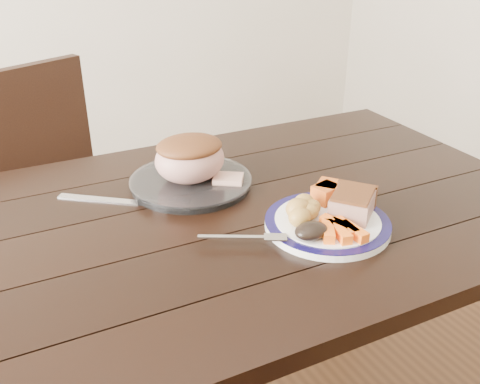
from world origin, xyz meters
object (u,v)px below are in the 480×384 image
roast_joint (190,160)px  dinner_plate (327,224)px  serving_platter (191,183)px  fork (249,238)px  dining_table (205,252)px  pork_slice (352,204)px  carving_knife (148,202)px  chair_far (60,193)px

roast_joint → dinner_plate: bearing=-60.7°
serving_platter → fork: 0.30m
dining_table → dinner_plate: bearing=-38.1°
dining_table → roast_joint: bearing=77.2°
pork_slice → fork: bearing=175.7°
dining_table → pork_slice: (0.27, -0.17, 0.14)m
dinner_plate → pork_slice: pork_slice is taller
dining_table → roast_joint: roast_joint is taller
pork_slice → carving_knife: 0.46m
serving_platter → fork: bearing=-90.8°
pork_slice → fork: size_ratio=0.63×
pork_slice → serving_platter: bearing=126.4°
dinner_plate → pork_slice: bearing=-4.8°
pork_slice → roast_joint: (-0.24, 0.32, 0.03)m
dinner_plate → dining_table: bearing=141.9°
fork → carving_knife: (-0.12, 0.26, -0.01)m
serving_platter → carving_knife: 0.13m
dining_table → serving_platter: size_ratio=5.62×
fork → carving_knife: fork is taller
dining_table → dinner_plate: dinner_plate is taller
roast_joint → carving_knife: size_ratio=0.65×
chair_far → fork: 0.95m
chair_far → roast_joint: size_ratio=5.46×
dinner_plate → carving_knife: size_ratio=1.01×
dining_table → serving_platter: serving_platter is taller
roast_joint → dining_table: bearing=-102.8°
dinner_plate → serving_platter: serving_platter is taller
dinner_plate → carving_knife: dinner_plate is taller
dining_table → chair_far: (-0.20, 0.73, -0.13)m
dinner_plate → roast_joint: 0.37m
dinner_plate → carving_knife: (-0.30, 0.28, -0.00)m
serving_platter → carving_knife: (-0.12, -0.04, -0.00)m
dinner_plate → pork_slice: size_ratio=2.56×
chair_far → serving_platter: 0.67m
roast_joint → serving_platter: bearing=-76.0°
pork_slice → roast_joint: size_ratio=0.61×
dinner_plate → roast_joint: roast_joint is taller
dining_table → carving_knife: 0.17m
roast_joint → fork: bearing=-90.8°
dining_table → dinner_plate: (0.21, -0.17, 0.10)m
fork → carving_knife: size_ratio=0.62×
dining_table → carving_knife: bearing=129.0°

